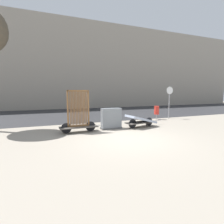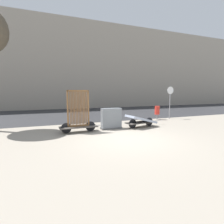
{
  "view_description": "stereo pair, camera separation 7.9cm",
  "coord_description": "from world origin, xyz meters",
  "views": [
    {
      "loc": [
        -3.18,
        -6.25,
        1.91
      ],
      "look_at": [
        0.0,
        1.86,
        0.9
      ],
      "focal_mm": 28.0,
      "sensor_mm": 36.0,
      "label": 1
    },
    {
      "loc": [
        -3.11,
        -6.28,
        1.91
      ],
      "look_at": [
        0.0,
        1.86,
        0.9
      ],
      "focal_mm": 28.0,
      "sensor_mm": 36.0,
      "label": 2
    }
  ],
  "objects": [
    {
      "name": "bike_cart_with_bedframe",
      "position": [
        -1.68,
        1.86,
        0.7
      ],
      "size": [
        2.47,
        0.64,
        1.99
      ],
      "rotation": [
        0.0,
        0.0,
        0.02
      ],
      "color": "#4C4742",
      "rests_on": "ground_plane"
    },
    {
      "name": "trash_bin",
      "position": [
        4.05,
        3.76,
        0.64
      ],
      "size": [
        0.33,
        0.33,
        0.94
      ],
      "color": "gray",
      "rests_on": "ground_plane"
    },
    {
      "name": "bike_cart_with_mattress",
      "position": [
        1.69,
        1.86,
        0.39
      ],
      "size": [
        2.49,
        1.1,
        0.7
      ],
      "rotation": [
        0.0,
        0.0,
        0.17
      ],
      "color": "#4C4742",
      "rests_on": "ground_plane"
    },
    {
      "name": "sign_post",
      "position": [
        5.09,
        3.75,
        1.48
      ],
      "size": [
        0.52,
        0.06,
        2.31
      ],
      "color": "gray",
      "rests_on": "ground_plane"
    },
    {
      "name": "utility_cabinet",
      "position": [
        0.02,
        2.04,
        0.49
      ],
      "size": [
        1.09,
        0.43,
        1.07
      ],
      "color": "#4C4C4C",
      "rests_on": "ground_plane"
    },
    {
      "name": "road_strip",
      "position": [
        0.0,
        8.84,
        0.0
      ],
      "size": [
        56.0,
        9.46,
        0.01
      ],
      "color": "#2D2D30",
      "rests_on": "ground_plane"
    },
    {
      "name": "building_facade",
      "position": [
        0.0,
        15.57,
        4.94
      ],
      "size": [
        48.0,
        4.0,
        9.87
      ],
      "color": "#9E9384",
      "rests_on": "ground_plane"
    },
    {
      "name": "ground_plane",
      "position": [
        0.0,
        0.0,
        0.0
      ],
      "size": [
        60.0,
        60.0,
        0.0
      ],
      "primitive_type": "plane",
      "color": "gray"
    }
  ]
}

